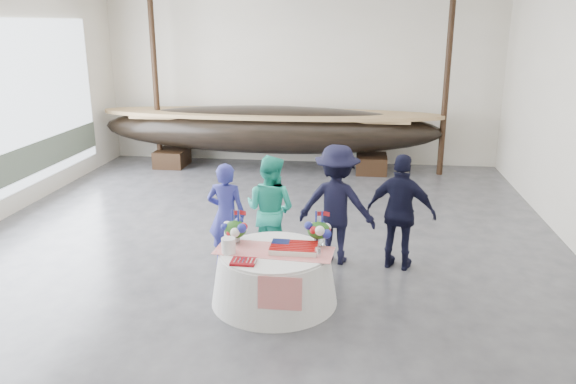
# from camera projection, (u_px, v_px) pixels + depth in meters

# --- Properties ---
(floor) EXTENTS (10.00, 12.00, 0.01)m
(floor) POSITION_uv_depth(u_px,v_px,m) (261.00, 246.00, 9.19)
(floor) COLOR #3D3D42
(floor) RESTS_ON ground
(wall_back) EXTENTS (10.00, 0.02, 4.50)m
(wall_back) POSITION_uv_depth(u_px,v_px,m) (300.00, 75.00, 14.25)
(wall_back) COLOR silver
(wall_back) RESTS_ON ground
(wall_front) EXTENTS (10.00, 0.02, 4.50)m
(wall_front) POSITION_uv_depth(u_px,v_px,m) (50.00, 280.00, 2.85)
(wall_front) COLOR silver
(wall_front) RESTS_ON ground
(open_bay) EXTENTS (0.03, 7.00, 3.20)m
(open_bay) POSITION_uv_depth(u_px,v_px,m) (1.00, 119.00, 10.22)
(open_bay) COLOR silver
(open_bay) RESTS_ON ground
(longboat_display) EXTENTS (8.42, 1.68, 1.58)m
(longboat_display) POSITION_uv_depth(u_px,v_px,m) (269.00, 129.00, 13.81)
(longboat_display) COLOR black
(longboat_display) RESTS_ON ground
(banquet_table) EXTENTS (1.64, 1.64, 0.71)m
(banquet_table) POSITION_uv_depth(u_px,v_px,m) (274.00, 276.00, 7.29)
(banquet_table) COLOR white
(banquet_table) RESTS_ON ground
(tabletop_items) EXTENTS (1.55, 0.98, 0.40)m
(tabletop_items) POSITION_uv_depth(u_px,v_px,m) (274.00, 235.00, 7.29)
(tabletop_items) COLOR red
(tabletop_items) RESTS_ON banquet_table
(guest_woman_blue) EXTENTS (0.59, 0.40, 1.57)m
(guest_woman_blue) POSITION_uv_depth(u_px,v_px,m) (226.00, 215.00, 8.29)
(guest_woman_blue) COLOR navy
(guest_woman_blue) RESTS_ON ground
(guest_woman_teal) EXTENTS (0.98, 0.88, 1.66)m
(guest_woman_teal) POSITION_uv_depth(u_px,v_px,m) (270.00, 210.00, 8.39)
(guest_woman_teal) COLOR #22B396
(guest_woman_teal) RESTS_ON ground
(guest_man_left) EXTENTS (1.27, 0.87, 1.81)m
(guest_man_left) POSITION_uv_depth(u_px,v_px,m) (337.00, 205.00, 8.37)
(guest_man_left) COLOR black
(guest_man_left) RESTS_ON ground
(guest_man_right) EXTENTS (1.09, 0.70, 1.73)m
(guest_man_right) POSITION_uv_depth(u_px,v_px,m) (401.00, 213.00, 8.15)
(guest_man_right) COLOR black
(guest_man_right) RESTS_ON ground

